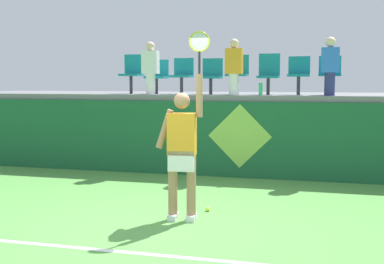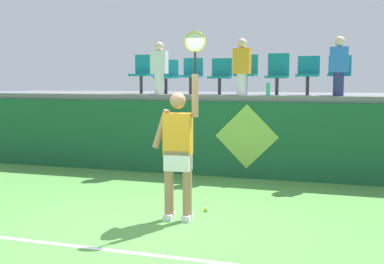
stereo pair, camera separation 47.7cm
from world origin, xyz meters
name	(u,v)px [view 1 (the left image)]	position (x,y,z in m)	size (l,w,h in m)	color
ground_plane	(160,227)	(0.00, 0.00, 0.00)	(40.00, 40.00, 0.00)	#519342
court_back_wall	(218,139)	(0.00, 3.74, 0.76)	(13.13, 0.20, 1.52)	#195633
spectator_platform	(232,96)	(0.00, 5.21, 1.58)	(13.13, 3.03, 0.12)	slate
court_baseline_stripe	(131,253)	(0.00, -1.03, 0.00)	(11.82, 0.08, 0.01)	white
tennis_player	(182,148)	(0.19, 0.42, 1.00)	(0.75, 0.30, 2.59)	white
tennis_ball	(208,209)	(0.43, 0.95, 0.03)	(0.07, 0.07, 0.07)	#D1E533
water_bottle	(261,89)	(0.83, 3.81, 1.76)	(0.08, 0.08, 0.25)	#26B272
stadium_chair_0	(132,72)	(-2.10, 4.39, 2.13)	(0.44, 0.42, 0.87)	#38383D
stadium_chair_1	(157,75)	(-1.51, 4.39, 2.06)	(0.44, 0.42, 0.75)	#38383D
stadium_chair_2	(182,74)	(-0.93, 4.39, 2.08)	(0.44, 0.42, 0.78)	#38383D
stadium_chair_3	(212,74)	(-0.29, 4.39, 2.06)	(0.44, 0.42, 0.77)	#38383D
stadium_chair_4	(238,72)	(0.27, 4.39, 2.11)	(0.44, 0.42, 0.84)	#38383D
stadium_chair_5	(269,73)	(0.92, 4.40, 2.10)	(0.44, 0.42, 0.85)	#38383D
stadium_chair_6	(299,73)	(1.54, 4.39, 2.09)	(0.44, 0.42, 0.79)	#38383D
stadium_chair_7	(330,72)	(2.15, 4.39, 2.09)	(0.44, 0.42, 0.79)	#38383D
spectator_0	(150,67)	(-1.51, 3.94, 2.21)	(0.34, 0.20, 1.10)	white
spectator_1	(234,66)	(0.27, 3.95, 2.23)	(0.34, 0.20, 1.13)	white
spectator_2	(330,65)	(2.15, 3.97, 2.23)	(0.34, 0.20, 1.12)	navy
wall_signage_mount	(239,178)	(0.45, 3.64, 0.00)	(1.27, 0.01, 1.47)	#195633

